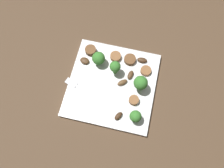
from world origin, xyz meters
name	(u,v)px	position (x,y,z in m)	size (l,w,h in m)	color
ground_plane	(112,86)	(0.00, 0.00, 0.00)	(1.40, 1.40, 0.00)	#4C3826
plate	(112,85)	(0.00, 0.00, 0.01)	(0.24, 0.24, 0.01)	white
fork	(88,93)	(0.06, 0.04, 0.02)	(0.17, 0.07, 0.00)	silver
broccoli_floret_0	(99,58)	(0.05, -0.06, 0.04)	(0.04, 0.04, 0.05)	#408630
broccoli_floret_1	(141,83)	(-0.08, -0.01, 0.05)	(0.04, 0.04, 0.06)	#408630
broccoli_floret_2	(117,67)	(0.00, -0.04, 0.05)	(0.03, 0.03, 0.05)	#408630
broccoli_floret_3	(135,116)	(-0.08, 0.08, 0.04)	(0.03, 0.03, 0.04)	#408630
sausage_slice_0	(130,60)	(-0.03, -0.08, 0.02)	(0.03, 0.03, 0.01)	brown
sausage_slice_1	(146,71)	(-0.09, -0.06, 0.02)	(0.03, 0.03, 0.01)	brown
sausage_slice_2	(91,50)	(0.09, -0.09, 0.02)	(0.03, 0.03, 0.02)	brown
sausage_slice_3	(116,57)	(0.01, -0.08, 0.02)	(0.03, 0.03, 0.01)	brown
sausage_slice_4	(134,100)	(-0.07, 0.04, 0.02)	(0.03, 0.03, 0.02)	brown
mushroom_0	(118,116)	(-0.04, 0.09, 0.02)	(0.03, 0.01, 0.01)	#422B19
mushroom_1	(85,61)	(0.09, -0.05, 0.02)	(0.03, 0.02, 0.01)	#4C331E
mushroom_2	(142,60)	(-0.07, -0.09, 0.02)	(0.03, 0.02, 0.01)	#422B19
mushroom_3	(122,82)	(-0.03, -0.01, 0.02)	(0.03, 0.01, 0.01)	brown
mushroom_4	(130,75)	(-0.05, -0.04, 0.02)	(0.03, 0.01, 0.01)	#4C331E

